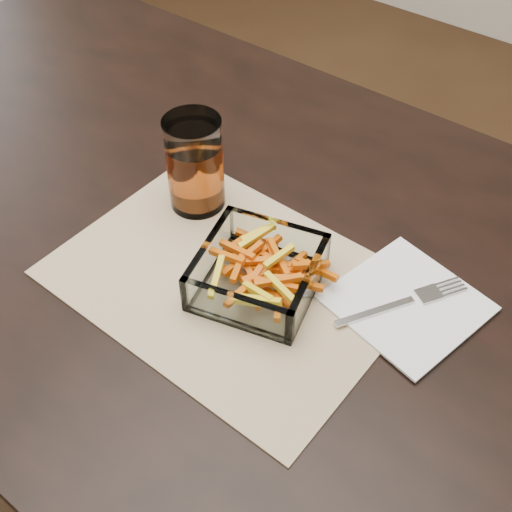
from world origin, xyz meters
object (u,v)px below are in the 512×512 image
object	(u,v)px
dining_table	(194,248)
fork	(406,302)
tumbler	(195,167)
glass_bowl	(258,275)

from	to	relation	value
dining_table	fork	xyz separation A→B (m)	(0.35, 0.03, 0.10)
fork	tumbler	bearing A→B (deg)	-146.95
dining_table	fork	size ratio (longest dim) A/B	9.36
fork	dining_table	bearing A→B (deg)	-144.35
glass_bowl	tumbler	bearing A→B (deg)	155.64
tumbler	fork	xyz separation A→B (m)	(0.35, 0.01, -0.06)
dining_table	fork	world-z (taller)	fork
glass_bowl	fork	bearing A→B (deg)	28.72
dining_table	tumbler	bearing A→B (deg)	81.95
glass_bowl	dining_table	bearing A→B (deg)	160.33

